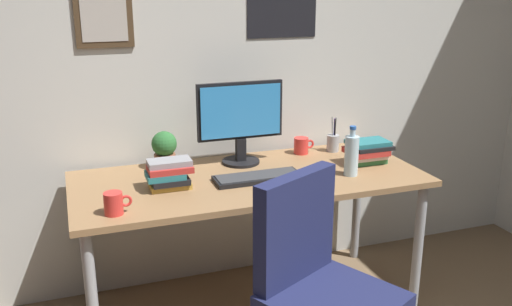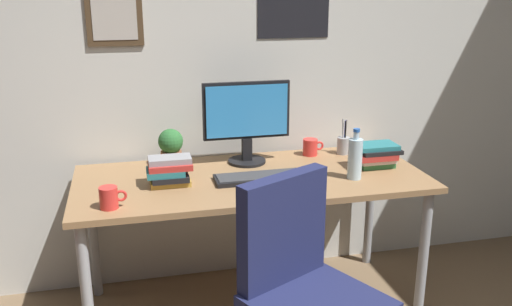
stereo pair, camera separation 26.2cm
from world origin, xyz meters
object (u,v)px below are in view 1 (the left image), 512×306
object	(u,v)px
coffee_mug_far	(302,146)
monitor	(240,119)
water_bottle	(352,155)
potted_plant	(164,149)
keyboard	(258,177)
book_stack_right	(368,151)
computer_mouse	(315,171)
book_stack_left	(169,174)
office_chair	(318,282)
coffee_mug_near	(114,203)
pen_cup	(333,142)

from	to	relation	value
coffee_mug_far	monitor	bearing A→B (deg)	-172.94
monitor	water_bottle	distance (m)	0.60
monitor	potted_plant	bearing A→B (deg)	172.66
keyboard	book_stack_right	bearing A→B (deg)	4.87
computer_mouse	book_stack_left	world-z (taller)	book_stack_left
office_chair	book_stack_right	world-z (taller)	office_chair
monitor	coffee_mug_near	world-z (taller)	monitor
computer_mouse	book_stack_left	xyz separation A→B (m)	(-0.73, 0.05, 0.05)
keyboard	office_chair	bearing A→B (deg)	-87.81
computer_mouse	pen_cup	xyz separation A→B (m)	(0.26, 0.32, 0.04)
monitor	keyboard	bearing A→B (deg)	-90.66
monitor	keyboard	world-z (taller)	monitor
office_chair	keyboard	xyz separation A→B (m)	(-0.02, 0.64, 0.23)
potted_plant	book_stack_left	size ratio (longest dim) A/B	0.92
office_chair	book_stack_left	distance (m)	0.86
keyboard	book_stack_left	xyz separation A→B (m)	(-0.43, 0.03, 0.06)
monitor	water_bottle	bearing A→B (deg)	-38.78
book_stack_left	book_stack_right	distance (m)	1.07
office_chair	coffee_mug_far	size ratio (longest dim) A/B	7.98
water_bottle	coffee_mug_near	distance (m)	1.17
pen_cup	book_stack_left	bearing A→B (deg)	-164.31
coffee_mug_far	pen_cup	xyz separation A→B (m)	(0.19, -0.02, 0.01)
potted_plant	coffee_mug_far	bearing A→B (deg)	-0.35
water_bottle	coffee_mug_near	size ratio (longest dim) A/B	2.16
keyboard	water_bottle	distance (m)	0.48
office_chair	book_stack_left	size ratio (longest dim) A/B	4.46
coffee_mug_near	book_stack_right	bearing A→B (deg)	10.51
water_bottle	book_stack_right	size ratio (longest dim) A/B	1.11
monitor	book_stack_left	xyz separation A→B (m)	(-0.43, -0.25, -0.17)
office_chair	book_stack_right	distance (m)	0.97
book_stack_right	computer_mouse	bearing A→B (deg)	-168.36
water_bottle	potted_plant	size ratio (longest dim) A/B	1.29
monitor	keyboard	distance (m)	0.36
book_stack_left	pen_cup	bearing A→B (deg)	15.69
office_chair	water_bottle	bearing A→B (deg)	51.85
keyboard	coffee_mug_far	distance (m)	0.50
monitor	book_stack_left	world-z (taller)	monitor
water_bottle	coffee_mug_near	world-z (taller)	water_bottle
coffee_mug_near	book_stack_right	distance (m)	1.36
pen_cup	book_stack_right	bearing A→B (deg)	-73.75
potted_plant	pen_cup	distance (m)	0.96
coffee_mug_near	keyboard	bearing A→B (deg)	15.46
office_chair	potted_plant	xyz separation A→B (m)	(-0.42, 0.98, 0.32)
coffee_mug_far	pen_cup	size ratio (longest dim) A/B	0.60
coffee_mug_far	potted_plant	size ratio (longest dim) A/B	0.61
potted_plant	book_stack_left	xyz separation A→B (m)	(-0.04, -0.30, -0.04)
coffee_mug_far	potted_plant	world-z (taller)	potted_plant
coffee_mug_near	pen_cup	bearing A→B (deg)	21.70
monitor	water_bottle	xyz separation A→B (m)	(0.46, -0.37, -0.13)
keyboard	water_bottle	xyz separation A→B (m)	(0.46, -0.09, 0.09)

